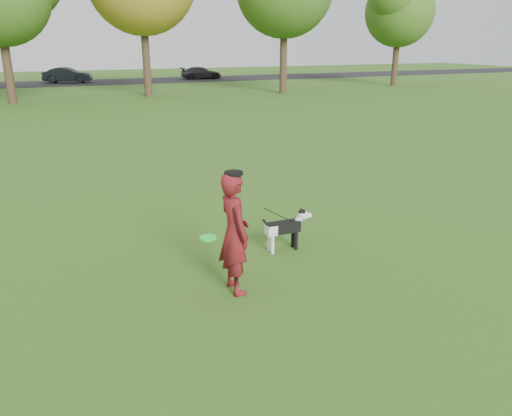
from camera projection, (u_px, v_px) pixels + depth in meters
name	position (u px, v px, depth m)	size (l,w,h in m)	color
ground	(249.00, 268.00, 7.92)	(120.00, 120.00, 0.00)	#285116
road	(69.00, 83.00, 42.71)	(120.00, 7.00, 0.02)	black
man	(234.00, 233.00, 6.96)	(0.64, 0.42, 1.76)	#5D0D1F
dog	(287.00, 226.00, 8.51)	(0.95, 0.19, 0.72)	black
car_mid	(67.00, 75.00, 42.47)	(1.36, 3.91, 1.29)	black
car_right	(201.00, 73.00, 46.99)	(1.54, 3.79, 1.10)	black
man_held_items	(280.00, 216.00, 7.75)	(2.03, 1.27, 1.29)	#1FF937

